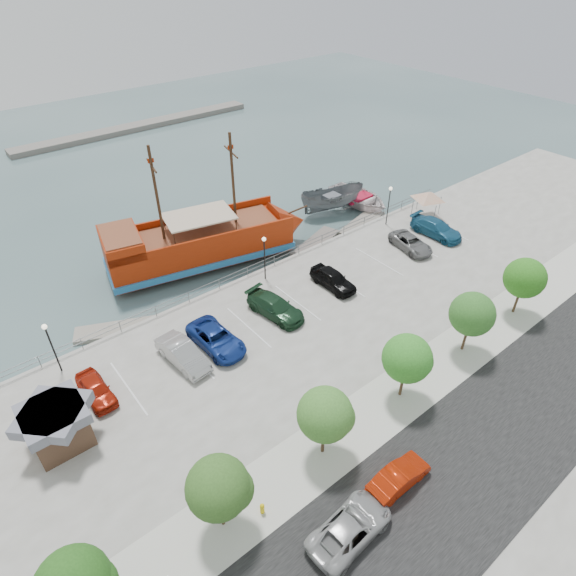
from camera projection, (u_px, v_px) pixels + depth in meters
ground at (313, 324)px, 39.68m from camera, size 160.00×160.00×0.00m
land_slab at (565, 514)px, 26.29m from camera, size 100.00×58.00×1.20m
street at (487, 446)px, 29.06m from camera, size 100.00×8.00×0.04m
sidewalk at (409, 387)px, 32.81m from camera, size 100.00×4.00×0.05m
seawall_railing at (257, 267)px, 43.66m from camera, size 50.00×0.06×1.00m
far_shore at (138, 126)px, 78.95m from camera, size 40.00×3.00×0.80m
pirate_ship at (215, 240)px, 46.32m from camera, size 20.62×9.59×12.78m
patrol_boat at (332, 201)px, 54.55m from camera, size 8.02×5.21×2.91m
speedboat at (358, 199)px, 56.34m from camera, size 5.91×8.15×1.66m
dock_west at (117, 330)px, 38.82m from camera, size 6.73×4.43×0.37m
dock_mid at (316, 243)px, 49.60m from camera, size 7.07×3.96×0.39m
dock_east at (362, 223)px, 53.01m from camera, size 7.26×3.66×0.40m
shed at (57, 425)px, 28.48m from camera, size 3.49×3.49×2.86m
canopy_tent at (429, 192)px, 51.05m from camera, size 5.18×5.18×3.26m
street_van at (350, 528)px, 24.38m from camera, size 5.10×2.63×1.38m
street_sedan at (399, 477)px, 26.68m from camera, size 4.04×1.45×1.33m
fire_hydrant at (262, 508)px, 25.52m from camera, size 0.26×0.26×0.75m
lamp_post_left at (50, 340)px, 32.35m from camera, size 0.36×0.36×4.28m
lamp_post_mid at (264, 251)px, 41.41m from camera, size 0.36×0.36×4.28m
lamp_post_right at (389, 199)px, 49.47m from camera, size 0.36×0.36×4.28m
tree_b at (221, 488)px, 23.34m from camera, size 3.30×3.20×5.00m
tree_c at (328, 415)px, 26.86m from camera, size 3.30×3.20×5.00m
tree_d at (409, 359)px, 30.39m from camera, size 3.30×3.20×5.00m
tree_e at (474, 315)px, 33.91m from camera, size 3.30×3.20×5.00m
tree_f at (526, 279)px, 37.43m from camera, size 3.30×3.20×5.00m
parked_car_a at (96, 390)px, 31.78m from camera, size 1.76×4.08×1.37m
parked_car_b at (183, 354)px, 34.30m from camera, size 2.20×5.04×1.61m
parked_car_c at (216, 339)px, 35.67m from camera, size 2.74×5.46×1.48m
parked_car_d at (275, 307)px, 38.66m from camera, size 2.94×5.55×1.53m
parked_car_e at (333, 279)px, 41.75m from camera, size 1.91×4.64×1.58m
parked_car_g at (411, 243)px, 46.80m from camera, size 3.06×5.15×1.34m
parked_car_h at (436, 228)px, 48.89m from camera, size 2.48×5.63×1.61m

